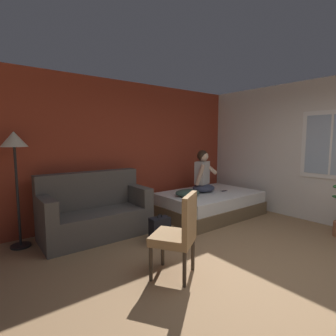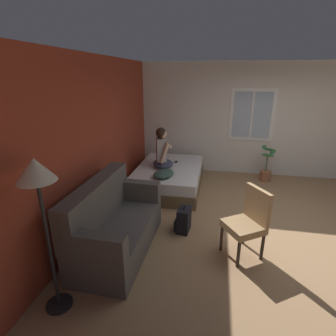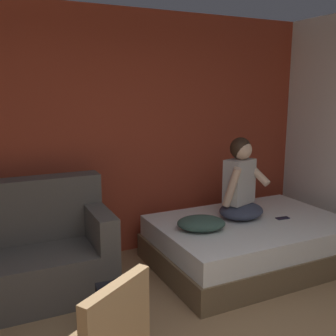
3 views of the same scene
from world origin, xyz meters
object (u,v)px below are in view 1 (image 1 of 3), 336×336
Objects in this scene: bed at (209,204)px; throw_pillow at (187,193)px; backpack at (159,230)px; side_chair at (179,232)px; floor_lamp at (15,150)px; couch at (95,212)px; person_seated at (203,175)px; cell_phone at (224,191)px.

bed is 0.70m from throw_pillow.
backpack is (-1.69, -0.56, -0.04)m from bed.
side_chair is 2.14× the size of backpack.
bed is 3.66m from floor_lamp.
bed is 4.49× the size of backpack.
couch is 1.96× the size of person_seated.
cell_phone is (2.04, 0.46, 0.29)m from backpack.
floor_lamp reaches higher than person_seated.
couch is at bearing 171.55° from bed.
throw_pillow is at bearing -165.10° from person_seated.
throw_pillow is 0.98m from cell_phone.
throw_pillow is at bearing -178.79° from bed.
bed is 2.10× the size of side_chair.
side_chair is 0.58× the size of floor_lamp.
person_seated is 3.44m from floor_lamp.
throw_pillow reaches higher than bed.
side_chair is at bearing 124.98° from cell_phone.
couch is at bearing 126.00° from backpack.
floor_lamp is (-1.31, 2.07, 0.90)m from side_chair.
cell_phone reaches higher than bed.
couch reaches higher than bed.
throw_pillow is (1.72, -0.36, 0.16)m from couch.
couch is at bearing 174.80° from person_seated.
person_seated is 1.89m from backpack.
cell_phone is at bearing 12.66° from backpack.
floor_lamp reaches higher than backpack.
backpack is 2.11m from cell_phone.
person_seated is 0.51× the size of floor_lamp.
person_seated is 1.91× the size of backpack.
side_chair is 2.61m from floor_lamp.
couch is 1.14m from backpack.
couch is 11.90× the size of cell_phone.
person_seated is 0.66m from throw_pillow.
couch is 1.50m from floor_lamp.
couch reaches higher than cell_phone.
throw_pillow is at bearing 45.05° from side_chair.
floor_lamp is at bearing 170.30° from bed.
couch reaches higher than throw_pillow.
side_chair reaches higher than cell_phone.
person_seated is at bearing 14.90° from throw_pillow.
floor_lamp is at bearing 146.44° from backpack.
person_seated reaches higher than couch.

